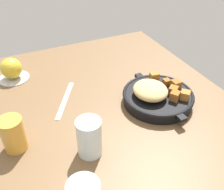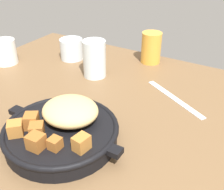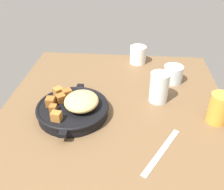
% 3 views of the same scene
% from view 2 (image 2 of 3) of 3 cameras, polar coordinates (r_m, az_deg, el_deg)
% --- Properties ---
extents(ground_plane, '(1.04, 0.78, 0.02)m').
position_cam_2_polar(ground_plane, '(0.67, -0.56, -4.69)').
color(ground_plane, brown).
extents(cast_iron_skillet, '(0.28, 0.24, 0.08)m').
position_cam_2_polar(cast_iron_skillet, '(0.58, -10.19, -6.81)').
color(cast_iron_skillet, black).
rests_on(cast_iron_skillet, ground_plane).
extents(butter_knife, '(0.19, 0.12, 0.00)m').
position_cam_2_polar(butter_knife, '(0.74, 12.71, -0.62)').
color(butter_knife, silver).
rests_on(butter_knife, ground_plane).
extents(water_glass_short, '(0.08, 0.08, 0.07)m').
position_cam_2_polar(water_glass_short, '(0.95, -8.32, 9.33)').
color(water_glass_short, silver).
rests_on(water_glass_short, ground_plane).
extents(white_creamer_pitcher, '(0.07, 0.07, 0.08)m').
position_cam_2_polar(white_creamer_pitcher, '(0.97, -21.13, 8.28)').
color(white_creamer_pitcher, white).
rests_on(white_creamer_pitcher, ground_plane).
extents(water_glass_tall, '(0.07, 0.07, 0.11)m').
position_cam_2_polar(water_glass_tall, '(0.82, -3.63, 7.44)').
color(water_glass_tall, silver).
rests_on(water_glass_tall, ground_plane).
extents(juice_glass_amber, '(0.06, 0.06, 0.10)m').
position_cam_2_polar(juice_glass_amber, '(0.92, 8.05, 9.62)').
color(juice_glass_amber, gold).
rests_on(juice_glass_amber, ground_plane).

